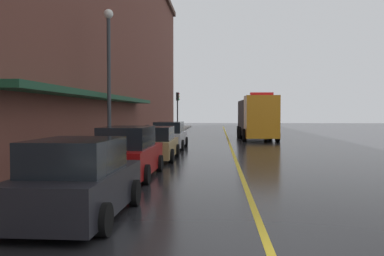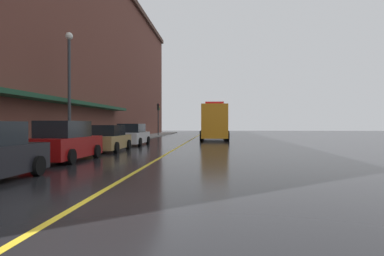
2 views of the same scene
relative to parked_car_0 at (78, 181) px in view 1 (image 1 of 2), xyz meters
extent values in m
plane|color=black|center=(3.89, 22.45, -0.81)|extent=(112.00, 112.00, 0.00)
cube|color=gray|center=(-2.31, 22.45, -0.74)|extent=(2.40, 70.00, 0.15)
cube|color=gold|center=(3.89, 22.45, -0.81)|extent=(0.16, 70.00, 0.01)
cube|color=brown|center=(-8.29, 21.45, 7.62)|extent=(9.56, 64.00, 16.88)
cube|color=#19472D|center=(-2.96, 13.45, 2.29)|extent=(1.20, 22.40, 0.24)
cube|color=black|center=(0.00, 0.06, -0.21)|extent=(1.92, 4.28, 0.86)
cube|color=black|center=(0.00, -0.15, 0.58)|extent=(1.70, 2.37, 0.71)
cylinder|color=black|center=(-0.90, 1.39, -0.49)|extent=(0.23, 0.64, 0.64)
cylinder|color=black|center=(0.96, 1.36, -0.49)|extent=(0.23, 0.64, 0.64)
cylinder|color=black|center=(-0.95, -1.24, -0.49)|extent=(0.23, 0.64, 0.64)
cylinder|color=black|center=(0.90, -1.28, -0.49)|extent=(0.23, 0.64, 0.64)
cube|color=maroon|center=(-0.13, 5.87, -0.19)|extent=(1.79, 4.68, 0.89)
cube|color=black|center=(-0.13, 5.64, 0.62)|extent=(1.59, 2.58, 0.73)
cylinder|color=black|center=(-0.99, 7.33, -0.49)|extent=(0.23, 0.64, 0.64)
cylinder|color=black|center=(0.76, 7.30, -0.49)|extent=(0.23, 0.64, 0.64)
cylinder|color=black|center=(-1.03, 4.44, -0.49)|extent=(0.23, 0.64, 0.64)
cylinder|color=black|center=(0.73, 4.41, -0.49)|extent=(0.23, 0.64, 0.64)
cube|color=#A5844C|center=(0.02, 11.46, -0.25)|extent=(1.76, 4.37, 0.78)
cube|color=black|center=(0.02, 11.24, 0.47)|extent=(1.58, 2.40, 0.64)
cylinder|color=black|center=(-0.86, 12.82, -0.49)|extent=(0.22, 0.64, 0.64)
cylinder|color=black|center=(0.91, 12.81, -0.49)|extent=(0.22, 0.64, 0.64)
cylinder|color=black|center=(-0.87, 10.11, -0.49)|extent=(0.22, 0.64, 0.64)
cylinder|color=black|center=(0.91, 10.11, -0.49)|extent=(0.22, 0.64, 0.64)
cube|color=silver|center=(-0.04, 17.76, -0.22)|extent=(1.88, 4.68, 0.83)
cube|color=black|center=(-0.04, 17.53, 0.54)|extent=(1.67, 2.58, 0.68)
cylinder|color=black|center=(-0.95, 19.22, -0.49)|extent=(0.23, 0.64, 0.64)
cylinder|color=black|center=(0.90, 19.20, -0.49)|extent=(0.23, 0.64, 0.64)
cylinder|color=black|center=(-0.98, 16.33, -0.49)|extent=(0.23, 0.64, 0.64)
cylinder|color=black|center=(0.87, 16.31, -0.49)|extent=(0.23, 0.64, 0.64)
cube|color=orange|center=(6.40, 24.03, 1.12)|extent=(2.57, 2.60, 3.26)
cube|color=#3F3F42|center=(6.29, 28.75, 0.99)|extent=(2.65, 6.23, 3.00)
cube|color=red|center=(6.40, 24.03, 2.87)|extent=(1.77, 0.64, 0.24)
cylinder|color=black|center=(7.66, 24.15, -0.31)|extent=(0.32, 1.01, 1.00)
cylinder|color=black|center=(5.13, 24.09, -0.31)|extent=(0.32, 1.01, 1.00)
cylinder|color=black|center=(7.57, 28.01, -0.31)|extent=(0.32, 1.01, 1.00)
cylinder|color=black|center=(5.04, 27.95, -0.31)|extent=(0.32, 1.01, 1.00)
cylinder|color=black|center=(7.52, 30.50, -0.31)|extent=(0.32, 1.01, 1.00)
cylinder|color=black|center=(4.98, 30.44, -0.31)|extent=(0.32, 1.01, 1.00)
cylinder|color=#4C4C51|center=(-1.46, 17.57, -0.14)|extent=(0.07, 0.07, 1.05)
cube|color=black|center=(-1.46, 17.57, 0.53)|extent=(0.14, 0.18, 0.28)
cylinder|color=#4C4C51|center=(-1.46, 18.06, -0.14)|extent=(0.07, 0.07, 1.05)
cube|color=black|center=(-1.46, 18.06, 0.53)|extent=(0.14, 0.18, 0.28)
cylinder|color=#33383D|center=(-2.06, 10.62, 2.59)|extent=(0.18, 0.18, 6.50)
sphere|color=white|center=(-2.06, 10.62, 6.06)|extent=(0.44, 0.44, 0.44)
cylinder|color=#232326|center=(-1.41, 37.59, 1.04)|extent=(0.14, 0.14, 3.40)
cube|color=black|center=(-1.41, 37.59, 3.19)|extent=(0.28, 0.36, 0.90)
sphere|color=red|center=(-1.25, 37.59, 3.49)|extent=(0.16, 0.16, 0.16)
sphere|color=gold|center=(-1.25, 37.59, 3.19)|extent=(0.16, 0.16, 0.16)
sphere|color=green|center=(-1.25, 37.59, 2.89)|extent=(0.16, 0.16, 0.16)
camera|label=1|loc=(3.01, -8.93, 1.51)|focal=39.57mm
camera|label=2|loc=(6.72, -9.40, 0.84)|focal=32.56mm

